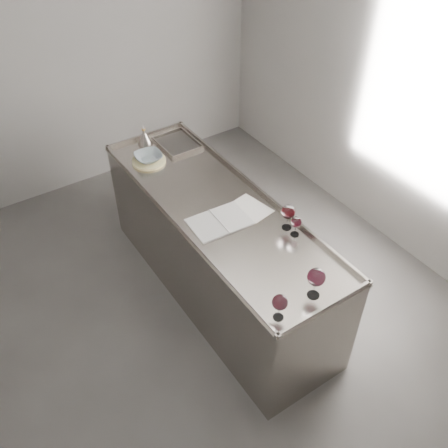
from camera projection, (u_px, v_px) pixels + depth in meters
room_shell at (175, 201)px, 3.04m from camera, size 4.54×5.04×2.84m
counter at (218, 250)px, 4.05m from camera, size 0.77×2.42×0.97m
wine_glass_left at (280, 303)px, 2.86m from camera, size 0.09×0.09×0.18m
wine_glass_middle at (316, 278)px, 2.98m from camera, size 0.11×0.11×0.22m
wine_glass_right at (288, 212)px, 3.46m from camera, size 0.10×0.10×0.20m
wine_glass_small at (296, 223)px, 3.43m from camera, size 0.08×0.08×0.16m
notebook at (219, 222)px, 3.59m from camera, size 0.44×0.32×0.02m
loose_paper_top at (251, 208)px, 3.72m from camera, size 0.26×0.33×0.00m
trivet at (149, 161)px, 4.18m from camera, size 0.30×0.30×0.02m
ceramic_bowl at (148, 157)px, 4.15m from camera, size 0.25×0.25×0.06m
wine_funnel at (145, 138)px, 4.36m from camera, size 0.13×0.13×0.19m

